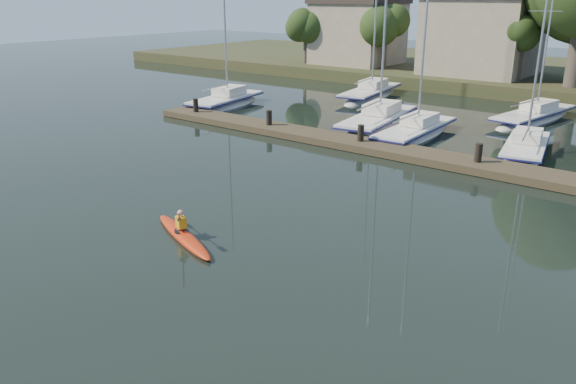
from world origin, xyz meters
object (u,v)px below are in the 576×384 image
Objects in this scene: sailboat_6 at (533,123)px; dock at (415,154)px; sailboat_1 at (378,129)px; sailboat_2 at (415,139)px; sailboat_3 at (524,157)px; kayak at (183,234)px; sailboat_0 at (226,109)px; sailboat_5 at (370,100)px.

dock is at bearing -89.48° from sailboat_6.
sailboat_1 is at bearing 133.99° from dock.
sailboat_2 is 1.22× the size of sailboat_3.
kayak is at bearing -97.05° from dock.
kayak is at bearing -88.05° from sailboat_1.
sailboat_6 is (6.76, 7.37, 0.03)m from sailboat_1.
sailboat_6 is (3.87, 8.34, 0.00)m from sailboat_2.
sailboat_6 reaches higher than kayak.
dock is at bearing 103.29° from kayak.
sailboat_0 is at bearing 166.15° from dock.
dock is 2.18× the size of sailboat_5.
sailboat_6 reaches higher than dock.
sailboat_6 is at bearing 92.05° from sailboat_3.
sailboat_2 is (14.37, 0.01, 0.03)m from sailboat_0.
sailboat_2 is at bearing -10.28° from sailboat_0.
kayak is 0.27× the size of sailboat_1.
sailboat_5 is at bearing 128.37° from kayak.
sailboat_3 is 0.77× the size of sailboat_6.
sailboat_5 is at bearing 114.70° from sailboat_1.
sailboat_3 reaches higher than kayak.
sailboat_2 is at bearing -105.49° from sailboat_6.
sailboat_0 is 1.11× the size of sailboat_3.
sailboat_3 is (3.85, 4.11, -0.38)m from dock.
sailboat_5 is (-8.58, 26.37, -0.35)m from kayak.
sailboat_6 is (-1.92, 8.26, -0.00)m from sailboat_3.
sailboat_0 reaches higher than dock.
kayak is 25.67m from sailboat_6.
sailboat_6 reaches higher than sailboat_3.
sailboat_1 is 1.32× the size of sailboat_3.
dock is 12.53m from sailboat_6.
sailboat_5 is at bearing 46.36° from sailboat_0.
sailboat_1 is at bearing -123.14° from sailboat_6.
sailboat_1 is at bearing -66.16° from sailboat_5.
sailboat_1 is 8.72m from sailboat_3.
sailboat_3 is at bearing -1.25° from sailboat_2.
sailboat_5 is 1.05× the size of sailboat_6.
sailboat_6 is at bearing 81.14° from dock.
kayak is 27.73m from sailboat_5.
sailboat_5 is at bearing 135.72° from sailboat_3.
sailboat_3 is at bearing -67.53° from sailboat_6.
sailboat_5 reaches higher than sailboat_2.
dock is at bearing -66.35° from sailboat_2.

